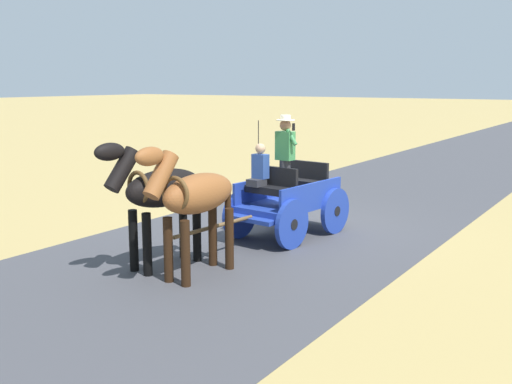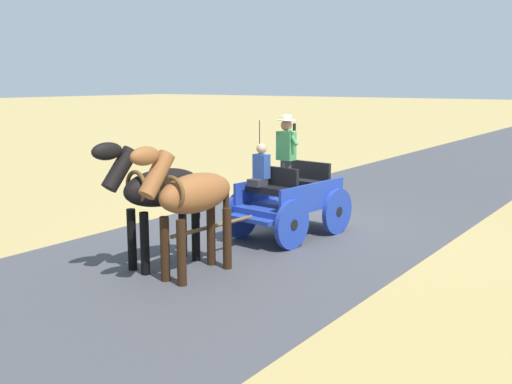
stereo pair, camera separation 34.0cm
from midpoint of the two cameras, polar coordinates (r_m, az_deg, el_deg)
name	(u,v)px [view 2 (the right image)]	position (r m, az deg, el deg)	size (l,w,h in m)	color
ground_plane	(299,227)	(13.27, 4.78, -3.30)	(200.00, 200.00, 0.00)	tan
road_surface	(299,227)	(13.27, 4.78, -3.28)	(6.25, 160.00, 0.01)	#424247
horse_drawn_carriage	(287,198)	(12.25, 3.79, -0.54)	(1.64, 4.52, 2.50)	#1E3899
horse_near_side	(191,197)	(9.65, -5.13, -0.46)	(0.62, 2.13, 2.21)	brown
horse_off_side	(158,191)	(10.25, -8.31, 0.11)	(0.79, 2.15, 2.21)	black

